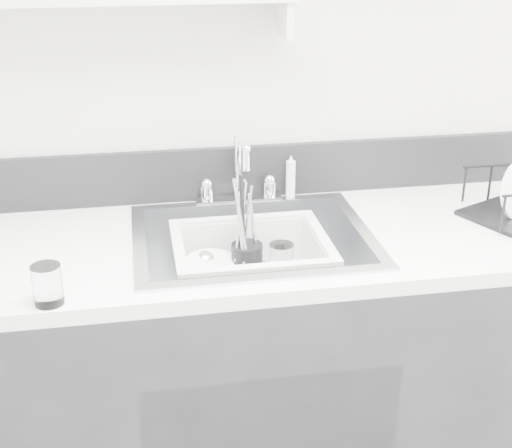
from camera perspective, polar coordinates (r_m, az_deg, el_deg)
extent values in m
cube|color=silver|center=(2.08, -1.71, 11.96)|extent=(3.50, 0.02, 2.60)
cube|color=black|center=(2.17, -0.24, -12.63)|extent=(3.20, 0.62, 0.88)
cube|color=white|center=(1.93, -0.26, -1.58)|extent=(3.20, 0.62, 0.04)
cube|color=black|center=(2.16, -1.61, 4.16)|extent=(3.20, 0.02, 0.16)
cube|color=silver|center=(2.15, -1.42, 1.97)|extent=(0.26, 0.06, 0.02)
cylinder|color=silver|center=(2.13, -3.95, 2.47)|extent=(0.04, 0.04, 0.05)
cylinder|color=silver|center=(2.15, 1.08, 2.80)|extent=(0.04, 0.04, 0.05)
cylinder|color=silver|center=(2.11, -1.44, 4.54)|extent=(0.02, 0.02, 0.20)
cylinder|color=silver|center=(2.01, -1.15, 6.67)|extent=(0.02, 0.15, 0.02)
cylinder|color=silver|center=(2.16, 2.79, 3.77)|extent=(0.03, 0.03, 0.14)
cube|color=silver|center=(2.01, 2.35, 16.15)|extent=(0.02, 0.14, 0.10)
cylinder|color=white|center=(1.96, -3.00, -5.25)|extent=(0.21, 0.21, 0.01)
cylinder|color=white|center=(1.96, -2.88, -4.84)|extent=(0.21, 0.21, 0.01)
cylinder|color=white|center=(1.94, -3.32, -4.15)|extent=(0.24, 0.23, 0.09)
cylinder|color=black|center=(2.00, -0.73, -3.08)|extent=(0.09, 0.09, 0.11)
cylinder|color=silver|center=(1.97, -1.14, -0.41)|extent=(0.01, 0.05, 0.22)
cylinder|color=silver|center=(1.96, -0.30, -0.86)|extent=(0.02, 0.04, 0.20)
cylinder|color=black|center=(1.95, -1.06, 0.12)|extent=(0.01, 0.06, 0.24)
cylinder|color=white|center=(2.02, 2.03, -2.97)|extent=(0.09, 0.09, 0.10)
cylinder|color=white|center=(1.65, -16.35, -4.69)|extent=(0.09, 0.09, 0.09)
imported|color=white|center=(1.92, 2.29, -5.74)|extent=(0.11, 0.11, 0.03)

